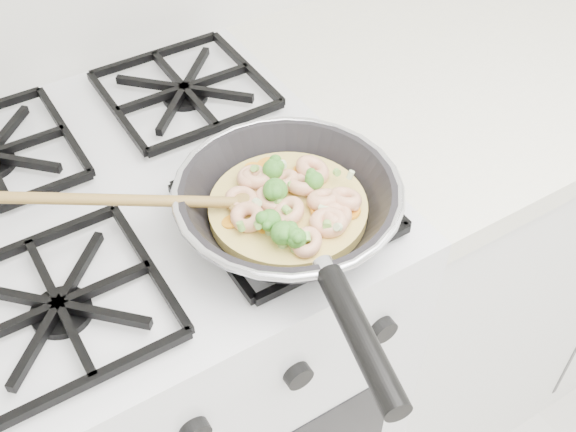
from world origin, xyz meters
TOP-DOWN VIEW (x-y plane):
  - stove at (0.00, 1.70)m, footprint 0.60×0.60m
  - counter_right at (0.80, 1.70)m, footprint 1.00×0.60m
  - skillet at (0.13, 1.52)m, footprint 0.46×0.45m

SIDE VIEW (x-z plane):
  - counter_right at x=0.80m, z-range 0.00..0.90m
  - stove at x=0.00m, z-range 0.00..0.92m
  - skillet at x=0.13m, z-range 0.91..1.00m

